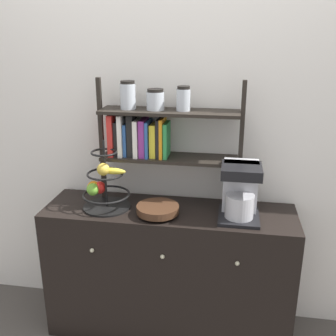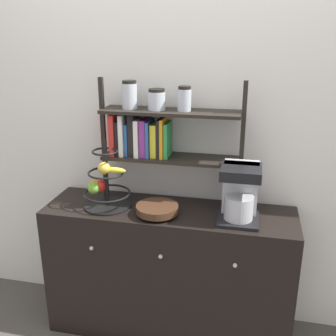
# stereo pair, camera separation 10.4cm
# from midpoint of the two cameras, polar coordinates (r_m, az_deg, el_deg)

# --- Properties ---
(wall_back) EXTENTS (7.00, 0.05, 2.60)m
(wall_back) POSITION_cam_midpoint_polar(r_m,az_deg,el_deg) (2.31, -0.16, 7.70)
(wall_back) COLOR silver
(wall_back) RESTS_ON ground_plane
(sideboard) EXTENTS (1.43, 0.42, 0.80)m
(sideboard) POSITION_cam_midpoint_polar(r_m,az_deg,el_deg) (2.43, -1.15, -14.72)
(sideboard) COLOR black
(sideboard) RESTS_ON ground_plane
(coffee_maker) EXTENTS (0.22, 0.25, 0.30)m
(coffee_maker) POSITION_cam_midpoint_polar(r_m,az_deg,el_deg) (2.13, 9.04, -3.27)
(coffee_maker) COLOR black
(coffee_maker) RESTS_ON sideboard
(fruit_stand) EXTENTS (0.27, 0.27, 0.40)m
(fruit_stand) POSITION_cam_midpoint_polar(r_m,az_deg,el_deg) (2.25, -10.72, -2.64)
(fruit_stand) COLOR black
(fruit_stand) RESTS_ON sideboard
(wooden_bowl) EXTENTS (0.23, 0.23, 0.06)m
(wooden_bowl) POSITION_cam_midpoint_polar(r_m,az_deg,el_deg) (2.16, -2.88, -6.05)
(wooden_bowl) COLOR #422819
(wooden_bowl) RESTS_ON sideboard
(shelf_hutch) EXTENTS (0.82, 0.20, 0.72)m
(shelf_hutch) POSITION_cam_midpoint_polar(r_m,az_deg,el_deg) (2.22, -3.81, 5.45)
(shelf_hutch) COLOR black
(shelf_hutch) RESTS_ON sideboard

